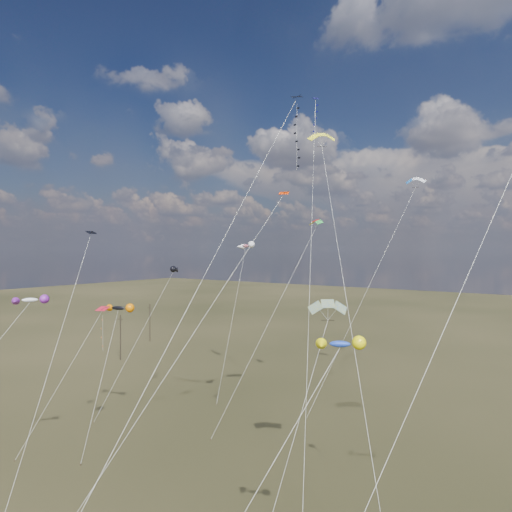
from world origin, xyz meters
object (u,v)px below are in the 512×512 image
Objects in this scene: utility_pole_near at (120,337)px; utility_pole_far at (150,322)px; diamond_black_high at (287,149)px; novelty_black_orange at (118,308)px; parafoil_yellow at (322,136)px.

utility_pole_far is at bearing 119.74° from utility_pole_near.
diamond_black_high reaches higher than novelty_black_orange.
parafoil_yellow is at bearing -14.63° from utility_pole_near.
utility_pole_near and utility_pole_far have the same top height.
utility_pole_near is at bearing 141.33° from novelty_black_orange.
utility_pole_far is 0.24× the size of diamond_black_high.
parafoil_yellow is at bearing 94.22° from diamond_black_high.
diamond_black_high is (46.45, -19.49, 24.05)m from utility_pole_near.
utility_pole_near is 54.44m from parafoil_yellow.
parafoil_yellow reaches higher than utility_pole_far.
diamond_black_high reaches higher than utility_pole_near.
diamond_black_high is (54.45, -33.49, 24.05)m from utility_pole_far.
utility_pole_far is 68.30m from diamond_black_high.
utility_pole_far is (-8.00, 14.00, 0.00)m from utility_pole_near.
diamond_black_high reaches higher than parafoil_yellow.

